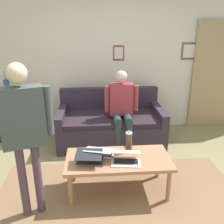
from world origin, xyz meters
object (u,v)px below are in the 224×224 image
(french_press, at_px, (129,142))
(flower_vase, at_px, (7,86))
(laptop_right, at_px, (90,157))
(interior_door, at_px, (213,76))
(coffee_table, at_px, (118,162))
(couch, at_px, (111,125))
(laptop_left, at_px, (101,152))
(laptop_center, at_px, (126,159))
(person_standing, at_px, (23,124))
(person_seated, at_px, (122,105))
(side_shelf, at_px, (11,116))

(french_press, xyz_separation_m, flower_vase, (1.92, -1.56, 0.38))
(laptop_right, bearing_deg, interior_door, -139.75)
(interior_door, relative_size, coffee_table, 1.64)
(couch, relative_size, laptop_left, 4.12)
(coffee_table, bearing_deg, laptop_center, 131.07)
(laptop_center, height_order, person_standing, person_standing)
(couch, bearing_deg, person_seated, 125.75)
(couch, xyz_separation_m, flower_vase, (1.78, -0.32, 0.66))
(coffee_table, bearing_deg, laptop_right, 6.01)
(side_shelf, xyz_separation_m, flower_vase, (-0.00, 0.00, 0.56))
(coffee_table, distance_m, side_shelf, 2.48)
(flower_vase, relative_size, person_seated, 0.37)
(french_press, xyz_separation_m, person_standing, (1.11, 0.48, 0.47))
(coffee_table, height_order, french_press, french_press)
(laptop_right, height_order, person_standing, person_standing)
(coffee_table, distance_m, laptop_right, 0.35)
(flower_vase, bearing_deg, laptop_center, 135.48)
(side_shelf, distance_m, flower_vase, 0.56)
(interior_door, height_order, laptop_left, interior_door)
(person_standing, height_order, person_seated, person_standing)
(french_press, relative_size, person_standing, 0.17)
(interior_door, distance_m, flower_vase, 3.83)
(flower_vase, bearing_deg, french_press, 140.94)
(laptop_right, distance_m, flower_vase, 2.32)
(french_press, distance_m, side_shelf, 2.48)
(laptop_center, xyz_separation_m, side_shelf, (1.85, -1.82, -0.09))
(side_shelf, distance_m, person_seated, 2.05)
(laptop_left, height_order, laptop_center, laptop_left)
(laptop_right, bearing_deg, person_seated, -112.87)
(laptop_center, relative_size, laptop_right, 1.01)
(coffee_table, xyz_separation_m, person_standing, (0.96, 0.31, 0.64))
(french_press, distance_m, person_standing, 1.29)
(french_press, bearing_deg, coffee_table, 49.21)
(coffee_table, height_order, side_shelf, side_shelf)
(couch, distance_m, laptop_center, 1.51)
(flower_vase, bearing_deg, side_shelf, -79.17)
(laptop_right, bearing_deg, person_standing, 23.80)
(person_seated, bearing_deg, laptop_left, 70.79)
(person_standing, bearing_deg, flower_vase, -68.22)
(laptop_left, bearing_deg, coffee_table, 157.77)
(coffee_table, distance_m, person_seated, 1.23)
(flower_vase, height_order, person_standing, person_standing)
(french_press, bearing_deg, person_standing, 23.47)
(interior_door, relative_size, french_press, 7.29)
(interior_door, distance_m, laptop_right, 3.17)
(person_seated, bearing_deg, person_standing, 52.75)
(couch, distance_m, person_standing, 2.11)
(coffee_table, xyz_separation_m, person_seated, (-0.17, -1.18, 0.32))
(laptop_left, bearing_deg, couch, -99.35)
(laptop_left, bearing_deg, flower_vase, -46.44)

